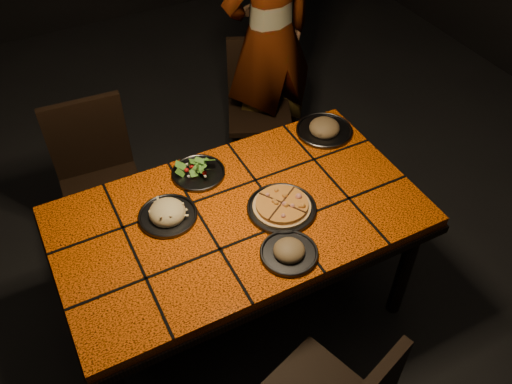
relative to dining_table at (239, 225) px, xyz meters
name	(u,v)px	position (x,y,z in m)	size (l,w,h in m)	color
room_shell	(234,63)	(0.00, 0.00, 0.83)	(6.04, 7.04, 3.08)	black
dining_table	(239,225)	(0.00, 0.00, 0.00)	(1.62, 0.92, 0.75)	#E75307
chair_far_left	(98,172)	(-0.45, 0.81, -0.15)	(0.44, 0.44, 0.91)	black
chair_far_right	(259,98)	(0.65, 1.05, -0.18)	(0.52, 0.52, 0.86)	black
diner	(269,38)	(0.74, 1.10, 0.20)	(0.63, 0.42, 1.74)	brown
plate_pizza	(282,207)	(0.18, -0.07, 0.10)	(0.36, 0.36, 0.04)	#3E3F44
plate_pasta	(168,214)	(-0.29, 0.12, 0.10)	(0.26, 0.26, 0.08)	#3E3F44
plate_salad	(198,170)	(-0.06, 0.31, 0.10)	(0.25, 0.25, 0.07)	#3E3F44
plate_mushroom_a	(289,251)	(0.08, -0.30, 0.10)	(0.24, 0.24, 0.08)	#3E3F44
plate_mushroom_b	(324,128)	(0.64, 0.31, 0.10)	(0.29, 0.29, 0.10)	#3E3F44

